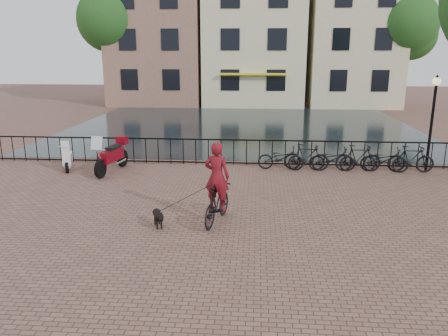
# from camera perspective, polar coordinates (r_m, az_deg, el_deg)

# --- Properties ---
(ground) EXTENTS (100.00, 100.00, 0.00)m
(ground) POSITION_cam_1_polar(r_m,az_deg,el_deg) (9.68, -1.39, -11.51)
(ground) COLOR brown
(ground) RESTS_ON ground
(canal_water) EXTENTS (20.00, 20.00, 0.00)m
(canal_water) POSITION_cam_1_polar(r_m,az_deg,el_deg) (26.29, 2.40, 5.51)
(canal_water) COLOR black
(canal_water) RESTS_ON ground
(railing) EXTENTS (20.00, 0.05, 1.02)m
(railing) POSITION_cam_1_polar(r_m,az_deg,el_deg) (17.07, 1.28, 2.07)
(railing) COLOR black
(railing) RESTS_ON ground
(canal_house_left) EXTENTS (7.50, 9.00, 12.80)m
(canal_house_left) POSITION_cam_1_polar(r_m,az_deg,el_deg) (39.58, -8.26, 17.84)
(canal_house_left) COLOR #805F4A
(canal_house_left) RESTS_ON ground
(canal_house_mid) EXTENTS (8.00, 9.50, 11.80)m
(canal_house_mid) POSITION_cam_1_polar(r_m,az_deg,el_deg) (38.65, 3.98, 17.28)
(canal_house_mid) COLOR beige
(canal_house_mid) RESTS_ON ground
(canal_house_right) EXTENTS (7.00, 9.00, 13.30)m
(canal_house_right) POSITION_cam_1_polar(r_m,az_deg,el_deg) (39.43, 16.30, 17.79)
(canal_house_right) COLOR beige
(canal_house_right) RESTS_ON ground
(tree_far_left) EXTENTS (5.04, 5.04, 9.27)m
(tree_far_left) POSITION_cam_1_polar(r_m,az_deg,el_deg) (37.63, -14.80, 18.18)
(tree_far_left) COLOR black
(tree_far_left) RESTS_ON ground
(tree_far_right) EXTENTS (4.76, 4.76, 8.76)m
(tree_far_right) POSITION_cam_1_polar(r_m,az_deg,el_deg) (37.37, 22.72, 16.99)
(tree_far_right) COLOR black
(tree_far_right) RESTS_ON ground
(lamp_post) EXTENTS (0.30, 0.30, 3.45)m
(lamp_post) POSITION_cam_1_polar(r_m,az_deg,el_deg) (17.51, 25.69, 7.15)
(lamp_post) COLOR black
(lamp_post) RESTS_ON ground
(cyclist) EXTENTS (0.96, 1.90, 2.51)m
(cyclist) POSITION_cam_1_polar(r_m,az_deg,el_deg) (11.17, -0.93, -2.57)
(cyclist) COLOR black
(cyclist) RESTS_ON ground
(dog) EXTENTS (0.50, 0.76, 0.49)m
(dog) POSITION_cam_1_polar(r_m,az_deg,el_deg) (11.25, -8.61, -6.42)
(dog) COLOR black
(dog) RESTS_ON ground
(motorcycle) EXTENTS (0.90, 2.21, 1.54)m
(motorcycle) POSITION_cam_1_polar(r_m,az_deg,el_deg) (16.52, -14.51, 2.08)
(motorcycle) COLOR maroon
(motorcycle) RESTS_ON ground
(scooter) EXTENTS (0.79, 1.38, 1.24)m
(scooter) POSITION_cam_1_polar(r_m,az_deg,el_deg) (17.42, -19.78, 1.82)
(scooter) COLOR white
(scooter) RESTS_ON ground
(parked_bike_0) EXTENTS (1.76, 0.75, 0.90)m
(parked_bike_0) POSITION_cam_1_polar(r_m,az_deg,el_deg) (16.50, 7.42, 1.30)
(parked_bike_0) COLOR black
(parked_bike_0) RESTS_ON ground
(parked_bike_1) EXTENTS (1.70, 0.64, 1.00)m
(parked_bike_1) POSITION_cam_1_polar(r_m,az_deg,el_deg) (16.57, 10.71, 1.39)
(parked_bike_1) COLOR black
(parked_bike_1) RESTS_ON ground
(parked_bike_2) EXTENTS (1.72, 0.61, 0.90)m
(parked_bike_2) POSITION_cam_1_polar(r_m,az_deg,el_deg) (16.72, 13.94, 1.15)
(parked_bike_2) COLOR black
(parked_bike_2) RESTS_ON ground
(parked_bike_3) EXTENTS (1.67, 0.51, 1.00)m
(parked_bike_3) POSITION_cam_1_polar(r_m,az_deg,el_deg) (16.89, 17.13, 1.24)
(parked_bike_3) COLOR black
(parked_bike_3) RESTS_ON ground
(parked_bike_4) EXTENTS (1.78, 0.80, 0.90)m
(parked_bike_4) POSITION_cam_1_polar(r_m,az_deg,el_deg) (17.14, 20.21, 1.00)
(parked_bike_4) COLOR black
(parked_bike_4) RESTS_ON ground
(parked_bike_5) EXTENTS (1.67, 0.49, 1.00)m
(parked_bike_5) POSITION_cam_1_polar(r_m,az_deg,el_deg) (17.41, 23.23, 1.08)
(parked_bike_5) COLOR black
(parked_bike_5) RESTS_ON ground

